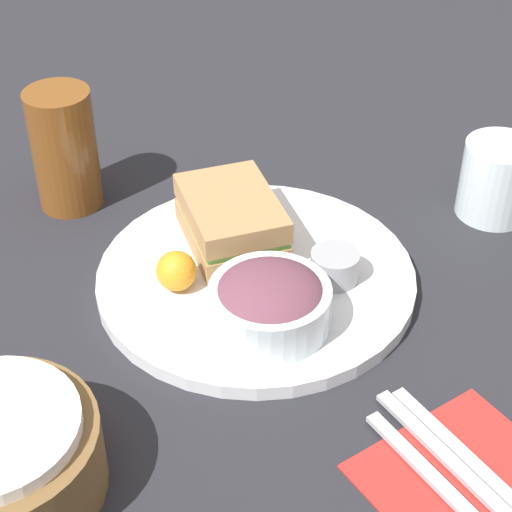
% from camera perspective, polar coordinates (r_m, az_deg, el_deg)
% --- Properties ---
extents(ground_plane, '(4.00, 4.00, 0.00)m').
position_cam_1_polar(ground_plane, '(0.87, -0.00, -1.84)').
color(ground_plane, '#232328').
extents(plate, '(0.32, 0.32, 0.02)m').
position_cam_1_polar(plate, '(0.86, -0.00, -1.45)').
color(plate, silver).
rests_on(plate, ground_plane).
extents(sandwich, '(0.15, 0.12, 0.05)m').
position_cam_1_polar(sandwich, '(0.88, -1.66, 2.41)').
color(sandwich, '#A37A4C').
rests_on(sandwich, plate).
extents(salad_bowl, '(0.11, 0.11, 0.06)m').
position_cam_1_polar(salad_bowl, '(0.78, 0.93, -3.06)').
color(salad_bowl, silver).
rests_on(salad_bowl, plate).
extents(dressing_cup, '(0.05, 0.05, 0.03)m').
position_cam_1_polar(dressing_cup, '(0.84, 5.26, -0.68)').
color(dressing_cup, '#99999E').
rests_on(dressing_cup, plate).
extents(orange_wedge, '(0.04, 0.04, 0.04)m').
position_cam_1_polar(orange_wedge, '(0.83, -5.33, -1.00)').
color(orange_wedge, orange).
rests_on(orange_wedge, plate).
extents(drink_glass, '(0.07, 0.07, 0.14)m').
position_cam_1_polar(drink_glass, '(0.97, -12.65, 6.95)').
color(drink_glass, brown).
rests_on(drink_glass, ground_plane).
extents(napkin, '(0.13, 0.15, 0.00)m').
position_cam_1_polar(napkin, '(0.71, 13.24, -14.24)').
color(napkin, '#B22823').
rests_on(napkin, ground_plane).
extents(fork, '(0.19, 0.02, 0.01)m').
position_cam_1_polar(fork, '(0.72, 14.35, -13.34)').
color(fork, '#B2B2B7').
rests_on(fork, napkin).
extents(knife, '(0.20, 0.02, 0.01)m').
position_cam_1_polar(knife, '(0.71, 13.30, -14.02)').
color(knife, '#B2B2B7').
rests_on(knife, napkin).
extents(spoon, '(0.17, 0.01, 0.01)m').
position_cam_1_polar(spoon, '(0.70, 12.21, -14.71)').
color(spoon, '#B2B2B7').
rests_on(spoon, napkin).
extents(water_glass, '(0.08, 0.08, 0.09)m').
position_cam_1_polar(water_glass, '(0.98, 15.77, 4.94)').
color(water_glass, silver).
rests_on(water_glass, ground_plane).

